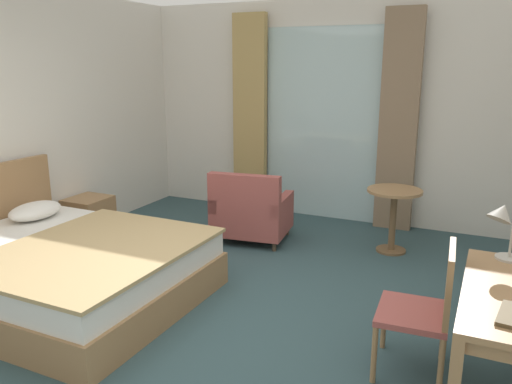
{
  "coord_description": "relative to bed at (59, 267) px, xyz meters",
  "views": [
    {
      "loc": [
        1.89,
        -3.07,
        1.98
      ],
      "look_at": [
        0.25,
        0.46,
        0.99
      ],
      "focal_mm": 36.0,
      "sensor_mm": 36.0,
      "label": 1
    }
  ],
  "objects": [
    {
      "name": "curtain_panel_left",
      "position": [
        0.3,
        3.15,
        1.01
      ],
      "size": [
        0.45,
        0.1,
        2.58
      ],
      "primitive_type": "cube",
      "color": "tan",
      "rests_on": "ground"
    },
    {
      "name": "desk_lamp",
      "position": [
        3.36,
        0.46,
        0.74
      ],
      "size": [
        0.26,
        0.28,
        0.44
      ],
      "color": "#B7B2A8",
      "rests_on": "writing_desk"
    },
    {
      "name": "balcony_glass_door",
      "position": [
        1.27,
        3.25,
        0.92
      ],
      "size": [
        1.49,
        0.02,
        2.4
      ],
      "primitive_type": "cube",
      "color": "silver",
      "rests_on": "ground"
    },
    {
      "name": "bed",
      "position": [
        0.0,
        0.0,
        0.0
      ],
      "size": [
        2.25,
        1.84,
        1.03
      ],
      "color": "#9E754C",
      "rests_on": "ground"
    },
    {
      "name": "ground",
      "position": [
        1.36,
        0.08,
        -0.33
      ],
      "size": [
        5.61,
        7.03,
        0.1
      ],
      "primitive_type": "cube",
      "color": "#334C51"
    },
    {
      "name": "nightstand",
      "position": [
        -0.88,
        1.33,
        -0.04
      ],
      "size": [
        0.42,
        0.47,
        0.47
      ],
      "color": "#9E754C",
      "rests_on": "ground"
    },
    {
      "name": "curtain_panel_right",
      "position": [
        2.23,
        3.15,
        1.01
      ],
      "size": [
        0.44,
        0.1,
        2.58
      ],
      "primitive_type": "cube",
      "color": "#897056",
      "rests_on": "ground"
    },
    {
      "name": "wall_back",
      "position": [
        1.36,
        3.33,
        1.09
      ],
      "size": [
        5.21,
        0.12,
        2.72
      ],
      "primitive_type": "cube",
      "color": "silver",
      "rests_on": "ground"
    },
    {
      "name": "armchair_by_window",
      "position": [
        0.87,
        1.98,
        0.05
      ],
      "size": [
        0.88,
        0.78,
        0.82
      ],
      "color": "#9E4C47",
      "rests_on": "ground"
    },
    {
      "name": "round_cafe_table",
      "position": [
        2.38,
        2.33,
        0.22
      ],
      "size": [
        0.57,
        0.57,
        0.69
      ],
      "color": "#9E754C",
      "rests_on": "ground"
    },
    {
      "name": "desk_chair",
      "position": [
        2.98,
        0.16,
        0.21
      ],
      "size": [
        0.46,
        0.5,
        0.88
      ],
      "color": "#9E4C47",
      "rests_on": "ground"
    }
  ]
}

